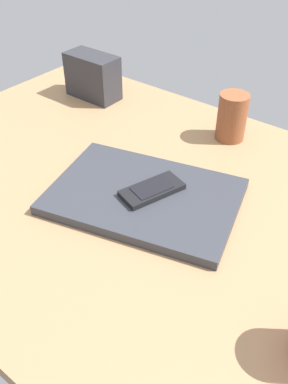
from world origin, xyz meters
The scene contains 5 objects.
desk_surface centered at (0.00, 0.00, 1.50)cm, with size 120.00×80.00×3.00cm, color #9E7751.
laptop_closed centered at (1.12, -1.96, 3.97)cm, with size 34.92×23.77×1.94cm, color #33353D.
cell_phone_on_laptop centered at (2.30, -1.01, 5.52)cm, with size 9.00×13.07×1.22cm.
pen_cup centered at (2.67, 28.42, 8.44)cm, with size 6.70×6.70×10.88cm, color brown.
desk_organizer centered at (-37.18, 24.86, 8.81)cm, with size 14.32×7.29×11.62cm, color #2D2D33.
Camera 1 is at (39.11, -50.55, 54.13)cm, focal length 39.18 mm.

